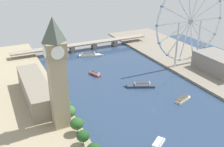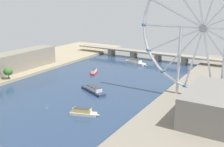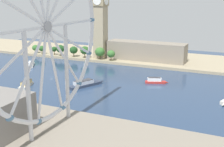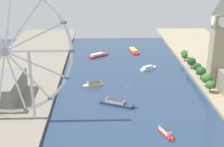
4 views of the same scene
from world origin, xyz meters
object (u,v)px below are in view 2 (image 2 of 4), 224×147
(tour_boat_0, at_px, (94,72))
(tour_boat_3, at_px, (135,62))
(ferris_wheel, at_px, (203,29))
(tour_boat_5, at_px, (93,90))
(river_bridge, at_px, (146,53))
(parliament_block, at_px, (21,60))
(tour_boat_6, at_px, (83,112))
(riverside_hall, at_px, (215,105))

(tour_boat_0, relative_size, tour_boat_3, 0.57)
(tour_boat_0, height_order, tour_boat_3, tour_boat_3)
(tour_boat_3, bearing_deg, ferris_wheel, -24.01)
(tour_boat_0, bearing_deg, tour_boat_5, -167.31)
(river_bridge, bearing_deg, ferris_wheel, -50.13)
(tour_boat_5, bearing_deg, tour_boat_3, -58.05)
(parliament_block, xyz_separation_m, tour_boat_6, (135.86, -63.46, -11.28))
(tour_boat_3, bearing_deg, parliament_block, -115.97)
(ferris_wheel, distance_m, riverside_hall, 64.01)
(river_bridge, bearing_deg, tour_boat_0, -101.86)
(river_bridge, xyz_separation_m, tour_boat_5, (14.50, -150.12, -6.30))
(riverside_hall, relative_size, river_bridge, 0.28)
(ferris_wheel, height_order, tour_boat_6, ferris_wheel)
(ferris_wheel, distance_m, tour_boat_3, 149.85)
(parliament_block, distance_m, tour_boat_0, 86.82)
(parliament_block, height_order, ferris_wheel, ferris_wheel)
(tour_boat_3, distance_m, tour_boat_6, 170.16)
(tour_boat_3, bearing_deg, riverside_hall, -28.72)
(river_bridge, bearing_deg, parliament_block, -126.71)
(tour_boat_0, bearing_deg, tour_boat_6, -170.65)
(riverside_hall, relative_size, tour_boat_0, 2.92)
(riverside_hall, xyz_separation_m, tour_boat_6, (-86.06, -35.41, -11.22))
(parliament_block, relative_size, riverside_hall, 1.51)
(river_bridge, distance_m, tour_boat_6, 199.66)
(river_bridge, bearing_deg, tour_boat_5, -84.48)
(parliament_block, height_order, tour_boat_5, parliament_block)
(tour_boat_3, height_order, tour_boat_5, tour_boat_3)
(parliament_block, bearing_deg, riverside_hall, -7.20)
(tour_boat_0, relative_size, tour_boat_6, 0.90)
(river_bridge, xyz_separation_m, tour_boat_6, (36.94, -196.11, -6.25))
(ferris_wheel, relative_size, tour_boat_6, 4.77)
(parliament_block, xyz_separation_m, tour_boat_5, (113.42, -17.47, -11.33))
(ferris_wheel, bearing_deg, tour_boat_5, -162.39)
(tour_boat_0, bearing_deg, river_bridge, -32.65)
(parliament_block, height_order, riverside_hall, parliament_block)
(ferris_wheel, bearing_deg, parliament_block, -177.05)
(parliament_block, xyz_separation_m, riverside_hall, (221.91, -28.05, -0.06))
(ferris_wheel, bearing_deg, tour_boat_6, -131.46)
(ferris_wheel, xyz_separation_m, river_bridge, (-102.16, 122.30, -51.76))
(riverside_hall, bearing_deg, tour_boat_6, -157.63)
(parliament_block, height_order, river_bridge, parliament_block)
(tour_boat_0, distance_m, tour_boat_6, 114.25)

